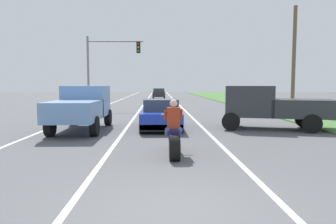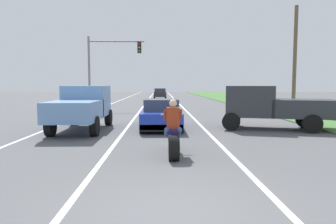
{
  "view_description": "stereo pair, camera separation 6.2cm",
  "coord_description": "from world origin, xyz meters",
  "px_view_note": "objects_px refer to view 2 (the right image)",
  "views": [
    {
      "loc": [
        -0.3,
        -4.75,
        2.04
      ],
      "look_at": [
        0.07,
        7.06,
        1.0
      ],
      "focal_mm": 33.38,
      "sensor_mm": 36.0,
      "label": 1
    },
    {
      "loc": [
        -0.24,
        -4.75,
        2.04
      ],
      "look_at": [
        0.07,
        7.06,
        1.0
      ],
      "focal_mm": 33.38,
      "sensor_mm": 36.0,
      "label": 2
    }
  ],
  "objects_px": {
    "motorcycle_with_rider": "(173,135)",
    "sports_car_blue": "(161,115)",
    "traffic_light_mast_near": "(106,61)",
    "distant_car_far_ahead": "(160,93)",
    "pickup_truck_right_shoulder_dark_grey": "(271,105)",
    "pickup_truck_left_lane_light_blue": "(82,106)"
  },
  "relations": [
    {
      "from": "sports_car_blue",
      "to": "pickup_truck_right_shoulder_dark_grey",
      "type": "height_order",
      "value": "pickup_truck_right_shoulder_dark_grey"
    },
    {
      "from": "distant_car_far_ahead",
      "to": "pickup_truck_right_shoulder_dark_grey",
      "type": "bearing_deg",
      "value": -80.76
    },
    {
      "from": "motorcycle_with_rider",
      "to": "pickup_truck_right_shoulder_dark_grey",
      "type": "xyz_separation_m",
      "value": [
        4.7,
        5.26,
        0.51
      ]
    },
    {
      "from": "sports_car_blue",
      "to": "traffic_light_mast_near",
      "type": "bearing_deg",
      "value": 110.96
    },
    {
      "from": "pickup_truck_left_lane_light_blue",
      "to": "traffic_light_mast_near",
      "type": "xyz_separation_m",
      "value": [
        -0.98,
        12.37,
        2.9
      ]
    },
    {
      "from": "motorcycle_with_rider",
      "to": "traffic_light_mast_near",
      "type": "relative_size",
      "value": 0.37
    },
    {
      "from": "sports_car_blue",
      "to": "distant_car_far_ahead",
      "type": "xyz_separation_m",
      "value": [
        -0.04,
        30.62,
        0.14
      ]
    },
    {
      "from": "pickup_truck_right_shoulder_dark_grey",
      "to": "traffic_light_mast_near",
      "type": "height_order",
      "value": "traffic_light_mast_near"
    },
    {
      "from": "motorcycle_with_rider",
      "to": "pickup_truck_left_lane_light_blue",
      "type": "relative_size",
      "value": 0.46
    },
    {
      "from": "motorcycle_with_rider",
      "to": "sports_car_blue",
      "type": "relative_size",
      "value": 0.51
    },
    {
      "from": "sports_car_blue",
      "to": "pickup_truck_right_shoulder_dark_grey",
      "type": "relative_size",
      "value": 0.84
    },
    {
      "from": "sports_car_blue",
      "to": "traffic_light_mast_near",
      "type": "xyz_separation_m",
      "value": [
        -4.5,
        11.75,
        3.37
      ]
    },
    {
      "from": "sports_car_blue",
      "to": "pickup_truck_left_lane_light_blue",
      "type": "height_order",
      "value": "pickup_truck_left_lane_light_blue"
    },
    {
      "from": "pickup_truck_right_shoulder_dark_grey",
      "to": "sports_car_blue",
      "type": "bearing_deg",
      "value": 174.98
    },
    {
      "from": "pickup_truck_left_lane_light_blue",
      "to": "sports_car_blue",
      "type": "bearing_deg",
      "value": 9.94
    },
    {
      "from": "motorcycle_with_rider",
      "to": "sports_car_blue",
      "type": "height_order",
      "value": "motorcycle_with_rider"
    },
    {
      "from": "pickup_truck_left_lane_light_blue",
      "to": "pickup_truck_right_shoulder_dark_grey",
      "type": "relative_size",
      "value": 0.93
    },
    {
      "from": "distant_car_far_ahead",
      "to": "traffic_light_mast_near",
      "type": "bearing_deg",
      "value": -103.29
    },
    {
      "from": "motorcycle_with_rider",
      "to": "sports_car_blue",
      "type": "distance_m",
      "value": 5.7
    },
    {
      "from": "sports_car_blue",
      "to": "pickup_truck_left_lane_light_blue",
      "type": "distance_m",
      "value": 3.6
    },
    {
      "from": "pickup_truck_left_lane_light_blue",
      "to": "distant_car_far_ahead",
      "type": "bearing_deg",
      "value": 83.66
    },
    {
      "from": "pickup_truck_right_shoulder_dark_grey",
      "to": "distant_car_far_ahead",
      "type": "xyz_separation_m",
      "value": [
        -5.05,
        31.06,
        -0.33
      ]
    }
  ]
}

